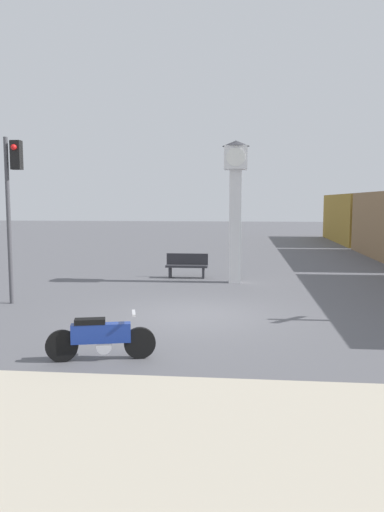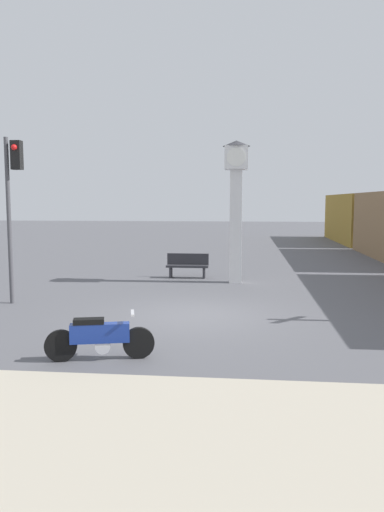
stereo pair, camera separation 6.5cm
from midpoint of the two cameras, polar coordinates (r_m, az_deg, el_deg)
name	(u,v)px [view 1 (the left image)]	position (r m, az deg, el deg)	size (l,w,h in m)	color
ground_plane	(197,315)	(12.88, 0.41, -6.80)	(120.00, 120.00, 0.00)	#56565B
sidewalk_strip	(128,483)	(5.64, -7.66, -24.30)	(36.00, 6.00, 0.10)	#B2A893
motorcycle	(101,338)	(9.43, -10.58, -9.14)	(1.97, 0.64, 0.88)	black
clock_tower	(236,191)	(17.84, 4.89, 7.43)	(0.96, 0.96, 5.03)	white
traffic_light	(12,191)	(14.96, -19.98, 7.01)	(0.50, 0.35, 4.69)	#47474C
bench	(187,265)	(19.08, -0.68, -1.03)	(1.60, 0.44, 0.92)	#2D2D33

